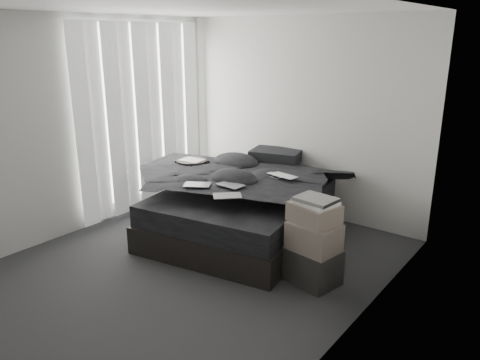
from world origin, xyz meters
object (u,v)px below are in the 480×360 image
Objects in this scene: bed at (245,220)px; laptop at (280,170)px; side_stand at (193,187)px; box_lower at (312,265)px.

laptop is (0.41, 0.12, 0.69)m from bed.
laptop reaches higher than bed.
side_stand is (-1.35, -0.05, -0.47)m from laptop.
bed is at bearing 155.37° from box_lower.
side_stand is (-0.94, 0.08, 0.22)m from bed.
bed is 0.96m from side_stand.
box_lower is (0.86, -0.71, -0.67)m from laptop.
side_stand reaches higher than box_lower.
laptop reaches higher than box_lower.
bed is 0.81m from laptop.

